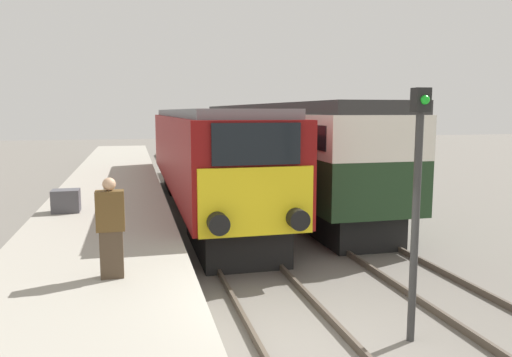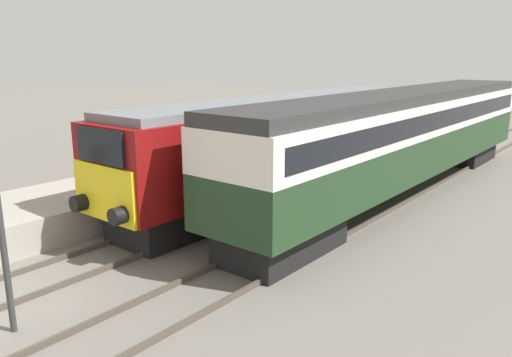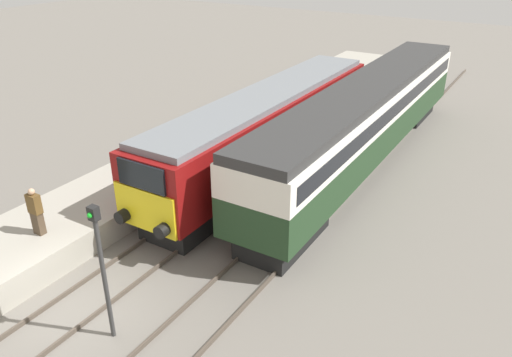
# 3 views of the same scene
# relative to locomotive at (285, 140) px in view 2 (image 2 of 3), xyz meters

# --- Properties ---
(platform_left) EXTENTS (3.50, 50.00, 0.95)m
(platform_left) POSITION_rel_locomotive_xyz_m (-3.30, -3.22, -1.61)
(platform_left) COLOR #9E998C
(platform_left) RESTS_ON ground_plane
(rails_near_track) EXTENTS (1.51, 60.00, 0.14)m
(rails_near_track) POSITION_rel_locomotive_xyz_m (0.00, -6.22, -2.02)
(rails_near_track) COLOR #4C4238
(rails_near_track) RESTS_ON ground_plane
(rails_far_track) EXTENTS (1.50, 60.00, 0.14)m
(rails_far_track) POSITION_rel_locomotive_xyz_m (3.40, -6.22, -2.02)
(rails_far_track) COLOR #4C4238
(rails_far_track) RESTS_ON ground_plane
(locomotive) EXTENTS (2.70, 16.14, 3.67)m
(locomotive) POSITION_rel_locomotive_xyz_m (0.00, 0.00, 0.00)
(locomotive) COLOR black
(locomotive) RESTS_ON ground_plane
(passenger_carriage) EXTENTS (2.75, 19.87, 3.88)m
(passenger_carriage) POSITION_rel_locomotive_xyz_m (3.40, 2.93, 0.28)
(passenger_carriage) COLOR black
(passenger_carriage) RESTS_ON ground_plane
(luggage_crate) EXTENTS (0.70, 0.56, 0.60)m
(luggage_crate) POSITION_rel_locomotive_xyz_m (-4.25, -4.03, -0.83)
(luggage_crate) COLOR #4C4C51
(luggage_crate) RESTS_ON platform_left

